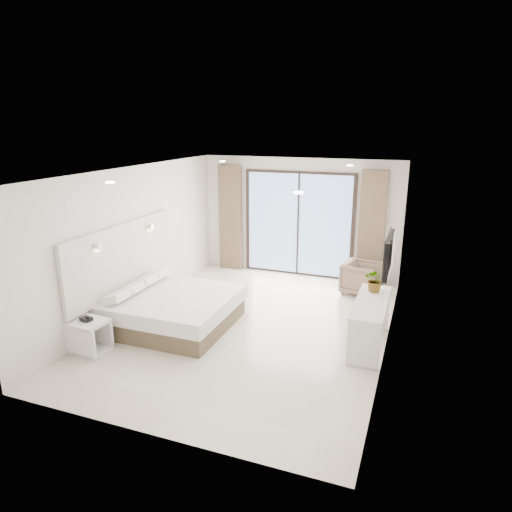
% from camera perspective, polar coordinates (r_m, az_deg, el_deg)
% --- Properties ---
extents(ground, '(6.20, 6.20, 0.00)m').
position_cam_1_polar(ground, '(8.12, -0.73, -8.78)').
color(ground, beige).
rests_on(ground, ground).
extents(room_shell, '(4.62, 6.22, 2.72)m').
position_cam_1_polar(room_shell, '(8.29, -0.29, 3.35)').
color(room_shell, silver).
rests_on(room_shell, ground).
extents(bed, '(2.03, 1.93, 0.71)m').
position_cam_1_polar(bed, '(8.18, -10.38, -6.57)').
color(bed, brown).
rests_on(bed, ground).
extents(nightstand, '(0.61, 0.51, 0.52)m').
position_cam_1_polar(nightstand, '(7.64, -20.19, -9.39)').
color(nightstand, white).
rests_on(nightstand, ground).
extents(phone, '(0.20, 0.17, 0.06)m').
position_cam_1_polar(phone, '(7.53, -20.46, -7.38)').
color(phone, black).
rests_on(phone, nightstand).
extents(console_desk, '(0.49, 1.58, 0.77)m').
position_cam_1_polar(console_desk, '(7.45, 14.13, -6.99)').
color(console_desk, white).
rests_on(console_desk, ground).
extents(plant, '(0.45, 0.48, 0.32)m').
position_cam_1_polar(plant, '(7.74, 14.72, -3.20)').
color(plant, '#33662D').
rests_on(plant, console_desk).
extents(armchair, '(0.77, 0.81, 0.73)m').
position_cam_1_polar(armchair, '(9.74, 13.04, -2.50)').
color(armchair, '#7C5F51').
rests_on(armchair, ground).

